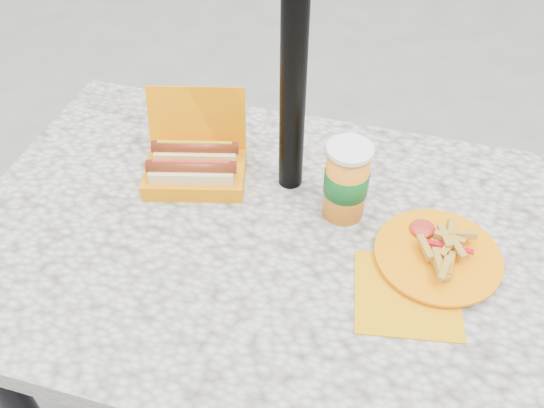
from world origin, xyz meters
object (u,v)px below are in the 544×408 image
(umbrella_pole, at_px, (295,29))
(fries_plate, at_px, (436,257))
(soda_cup, at_px, (346,181))
(hotdog_box, at_px, (195,165))

(umbrella_pole, bearing_deg, fries_plate, -24.53)
(umbrella_pole, xyz_separation_m, soda_cup, (0.12, -0.06, -0.27))
(fries_plate, bearing_deg, umbrella_pole, 155.47)
(umbrella_pole, relative_size, hotdog_box, 9.03)
(fries_plate, bearing_deg, soda_cup, 156.30)
(hotdog_box, distance_m, fries_plate, 0.52)
(hotdog_box, bearing_deg, fries_plate, -25.00)
(fries_plate, relative_size, soda_cup, 1.93)
(umbrella_pole, xyz_separation_m, fries_plate, (0.31, -0.14, -0.34))
(umbrella_pole, relative_size, fries_plate, 6.92)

